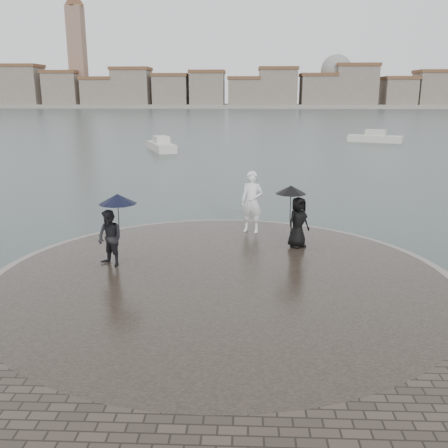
{
  "coord_description": "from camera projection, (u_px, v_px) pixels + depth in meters",
  "views": [
    {
      "loc": [
        0.58,
        -8.99,
        5.11
      ],
      "look_at": [
        0.0,
        4.8,
        1.45
      ],
      "focal_mm": 40.0,
      "sensor_mm": 36.0,
      "label": 1
    }
  ],
  "objects": [
    {
      "name": "kerb_ring",
      "position": [
        222.0,
        283.0,
        13.36
      ],
      "size": [
        12.5,
        12.5,
        0.32
      ],
      "primitive_type": "cylinder",
      "color": "gray",
      "rests_on": "ground"
    },
    {
      "name": "visitor_right",
      "position": [
        296.0,
        213.0,
        15.57
      ],
      "size": [
        1.21,
        1.03,
        1.95
      ],
      "color": "black",
      "rests_on": "quay_tip"
    },
    {
      "name": "far_skyline",
      "position": [
        225.0,
        91.0,
        164.05
      ],
      "size": [
        260.0,
        20.0,
        37.0
      ],
      "color": "gray",
      "rests_on": "ground"
    },
    {
      "name": "ground",
      "position": [
        214.0,
        355.0,
        10.02
      ],
      "size": [
        400.0,
        400.0,
        0.0
      ],
      "primitive_type": "plane",
      "color": "#2B3835",
      "rests_on": "ground"
    },
    {
      "name": "visitor_left",
      "position": [
        112.0,
        227.0,
        13.87
      ],
      "size": [
        1.27,
        1.09,
        2.04
      ],
      "color": "black",
      "rests_on": "quay_tip"
    },
    {
      "name": "boats",
      "position": [
        277.0,
        142.0,
        48.59
      ],
      "size": [
        25.76,
        13.44,
        1.5
      ],
      "color": "beige",
      "rests_on": "ground"
    },
    {
      "name": "statue",
      "position": [
        252.0,
        202.0,
        17.26
      ],
      "size": [
        0.89,
        0.71,
        2.14
      ],
      "primitive_type": "imported",
      "rotation": [
        0.0,
        0.0,
        -0.29
      ],
      "color": "white",
      "rests_on": "quay_tip"
    },
    {
      "name": "quay_tip",
      "position": [
        222.0,
        282.0,
        13.35
      ],
      "size": [
        11.9,
        11.9,
        0.36
      ],
      "primitive_type": "cylinder",
      "color": "#2D261E",
      "rests_on": "ground"
    }
  ]
}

